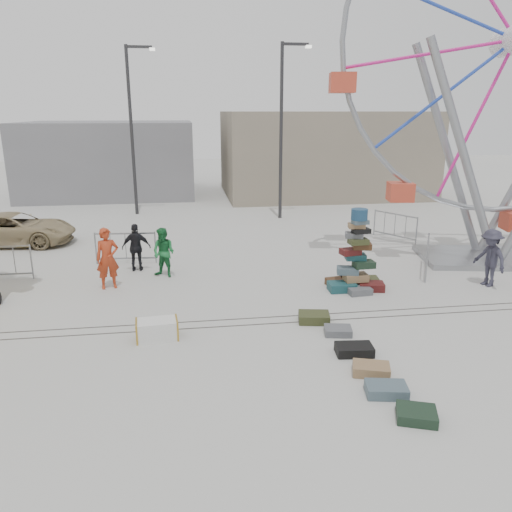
{
  "coord_description": "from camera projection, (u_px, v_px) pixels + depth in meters",
  "views": [
    {
      "loc": [
        -1.61,
        -10.52,
        5.02
      ],
      "look_at": [
        0.2,
        1.94,
        1.36
      ],
      "focal_mm": 35.0,
      "sensor_mm": 36.0,
      "label": 1
    }
  ],
  "objects": [
    {
      "name": "ground",
      "position": [
        259.0,
        335.0,
        11.62
      ],
      "size": [
        90.0,
        90.0,
        0.0
      ],
      "primitive_type": "plane",
      "color": "#9E9E99",
      "rests_on": "ground"
    },
    {
      "name": "track_line_near",
      "position": [
        256.0,
        325.0,
        12.19
      ],
      "size": [
        40.0,
        0.04,
        0.01
      ],
      "primitive_type": "cube",
      "color": "#47443F",
      "rests_on": "ground"
    },
    {
      "name": "track_line_far",
      "position": [
        253.0,
        318.0,
        12.57
      ],
      "size": [
        40.0,
        0.04,
        0.01
      ],
      "primitive_type": "cube",
      "color": "#47443F",
      "rests_on": "ground"
    },
    {
      "name": "building_right",
      "position": [
        322.0,
        153.0,
        30.89
      ],
      "size": [
        12.0,
        8.0,
        5.0
      ],
      "primitive_type": "cube",
      "color": "gray",
      "rests_on": "ground"
    },
    {
      "name": "building_left",
      "position": [
        111.0,
        158.0,
        31.08
      ],
      "size": [
        10.0,
        8.0,
        4.4
      ],
      "primitive_type": "cube",
      "color": "gray",
      "rests_on": "ground"
    },
    {
      "name": "lamp_post_right",
      "position": [
        283.0,
        123.0,
        23.15
      ],
      "size": [
        1.41,
        0.25,
        8.0
      ],
      "color": "#2D2D30",
      "rests_on": "ground"
    },
    {
      "name": "lamp_post_left",
      "position": [
        133.0,
        123.0,
        24.08
      ],
      "size": [
        1.41,
        0.25,
        8.0
      ],
      "color": "#2D2D30",
      "rests_on": "ground"
    },
    {
      "name": "suitcase_tower",
      "position": [
        356.0,
        267.0,
        14.51
      ],
      "size": [
        1.67,
        1.49,
        2.38
      ],
      "rotation": [
        0.0,
        0.0,
        -0.07
      ],
      "color": "#1B4C52",
      "rests_on": "ground"
    },
    {
      "name": "ferris_wheel",
      "position": [
        512.0,
        71.0,
        15.76
      ],
      "size": [
        10.77,
        3.47,
        12.68
      ],
      "rotation": [
        0.0,
        0.0,
        -0.19
      ],
      "color": "gray",
      "rests_on": "ground"
    },
    {
      "name": "steamer_trunk",
      "position": [
        157.0,
        329.0,
        11.4
      ],
      "size": [
        0.99,
        0.62,
        0.44
      ],
      "primitive_type": "cube",
      "rotation": [
        0.0,
        0.0,
        0.08
      ],
      "color": "silver",
      "rests_on": "ground"
    },
    {
      "name": "row_case_0",
      "position": [
        314.0,
        318.0,
        12.32
      ],
      "size": [
        0.84,
        0.67,
        0.23
      ],
      "primitive_type": "cube",
      "rotation": [
        0.0,
        0.0,
        -0.18
      ],
      "color": "#3C4221",
      "rests_on": "ground"
    },
    {
      "name": "row_case_1",
      "position": [
        338.0,
        331.0,
        11.65
      ],
      "size": [
        0.7,
        0.58,
        0.17
      ],
      "primitive_type": "cube",
      "rotation": [
        0.0,
        0.0,
        -0.19
      ],
      "color": "slate",
      "rests_on": "ground"
    },
    {
      "name": "row_case_2",
      "position": [
        354.0,
        350.0,
        10.69
      ],
      "size": [
        0.83,
        0.57,
        0.21
      ],
      "primitive_type": "cube",
      "rotation": [
        0.0,
        0.0,
        -0.09
      ],
      "color": "black",
      "rests_on": "ground"
    },
    {
      "name": "row_case_3",
      "position": [
        371.0,
        369.0,
        9.87
      ],
      "size": [
        0.83,
        0.67,
        0.21
      ],
      "primitive_type": "cube",
      "rotation": [
        0.0,
        0.0,
        -0.31
      ],
      "color": "#97744D",
      "rests_on": "ground"
    },
    {
      "name": "row_case_4",
      "position": [
        386.0,
        390.0,
        9.15
      ],
      "size": [
        0.83,
        0.62,
        0.21
      ],
      "primitive_type": "cube",
      "rotation": [
        0.0,
        0.0,
        -0.19
      ],
      "color": "#4D626E",
      "rests_on": "ground"
    },
    {
      "name": "row_case_5",
      "position": [
        417.0,
        415.0,
        8.42
      ],
      "size": [
        0.8,
        0.73,
        0.19
      ],
      "primitive_type": "cube",
      "rotation": [
        0.0,
        0.0,
        -0.35
      ],
      "color": "#1B3121",
      "rests_on": "ground"
    },
    {
      "name": "barricade_dummy_c",
      "position": [
        126.0,
        248.0,
        16.95
      ],
      "size": [
        2.0,
        0.24,
        1.1
      ],
      "primitive_type": null,
      "rotation": [
        0.0,
        0.0,
        -0.07
      ],
      "color": "gray",
      "rests_on": "ground"
    },
    {
      "name": "barricade_wheel_front",
      "position": [
        427.0,
        257.0,
        15.93
      ],
      "size": [
        1.01,
        1.82,
        1.1
      ],
      "primitive_type": null,
      "rotation": [
        0.0,
        0.0,
        1.09
      ],
      "color": "gray",
      "rests_on": "ground"
    },
    {
      "name": "barricade_wheel_back",
      "position": [
        395.0,
        226.0,
        20.11
      ],
      "size": [
        1.14,
        1.75,
        1.1
      ],
      "primitive_type": null,
      "rotation": [
        0.0,
        0.0,
        -1.01
      ],
      "color": "gray",
      "rests_on": "ground"
    },
    {
      "name": "pedestrian_red",
      "position": [
        108.0,
        258.0,
        14.49
      ],
      "size": [
        0.75,
        0.59,
        1.81
      ],
      "primitive_type": "imported",
      "rotation": [
        0.0,
        0.0,
        0.27
      ],
      "color": "#A73317",
      "rests_on": "ground"
    },
    {
      "name": "pedestrian_green",
      "position": [
        164.0,
        253.0,
        15.54
      ],
      "size": [
        0.95,
        0.9,
        1.56
      ],
      "primitive_type": "imported",
      "rotation": [
        0.0,
        0.0,
        -0.55
      ],
      "color": "#1B6C34",
      "rests_on": "ground"
    },
    {
      "name": "pedestrian_black",
      "position": [
        136.0,
        247.0,
        16.12
      ],
      "size": [
        0.92,
        0.39,
        1.56
      ],
      "primitive_type": "imported",
      "rotation": [
        0.0,
        0.0,
        3.13
      ],
      "color": "black",
      "rests_on": "ground"
    },
    {
      "name": "pedestrian_grey",
      "position": [
        490.0,
        258.0,
        14.7
      ],
      "size": [
        0.87,
        1.23,
        1.73
      ],
      "primitive_type": "imported",
      "rotation": [
        0.0,
        0.0,
        -1.35
      ],
      "color": "#2B2A38",
      "rests_on": "ground"
    },
    {
      "name": "parked_suv",
      "position": [
        15.0,
        229.0,
        19.37
      ],
      "size": [
        4.65,
        2.49,
        1.24
      ],
      "primitive_type": "imported",
      "rotation": [
        0.0,
        0.0,
        1.47
      ],
      "color": "tan",
      "rests_on": "ground"
    }
  ]
}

